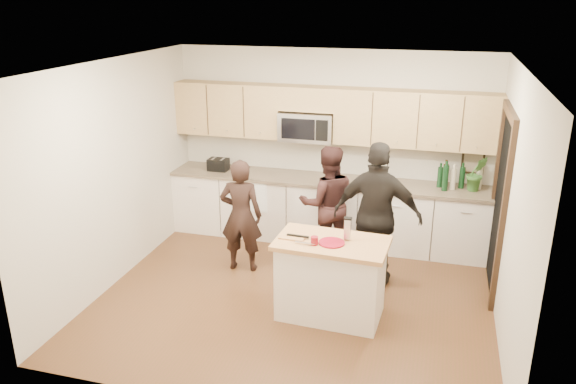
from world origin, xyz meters
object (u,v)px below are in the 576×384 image
(island, at_px, (331,278))
(woman_left, at_px, (241,216))
(toaster, at_px, (218,164))
(woman_right, at_px, (377,216))
(woman_center, at_px, (327,204))

(island, distance_m, woman_left, 1.58)
(toaster, relative_size, woman_right, 0.16)
(toaster, relative_size, woman_left, 0.19)
(woman_left, bearing_deg, island, 141.94)
(woman_left, bearing_deg, toaster, -63.05)
(island, xyz_separation_m, woman_right, (0.38, 0.84, 0.45))
(toaster, bearing_deg, woman_right, -24.06)
(woman_right, bearing_deg, woman_center, -36.24)
(woman_left, distance_m, woman_right, 1.72)
(woman_left, relative_size, woman_center, 0.94)
(toaster, distance_m, woman_left, 1.40)
(toaster, height_order, woman_right, woman_right)
(woman_left, height_order, woman_center, woman_center)
(woman_left, xyz_separation_m, woman_right, (1.71, 0.04, 0.16))
(toaster, distance_m, woman_right, 2.71)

